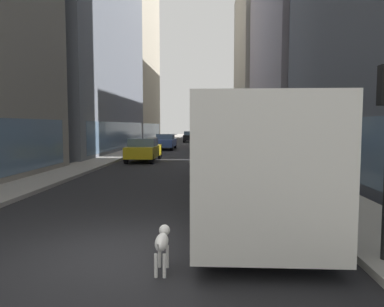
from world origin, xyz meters
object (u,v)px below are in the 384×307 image
pedestrian_in_coat (330,167)px  car_grey_wagon (218,138)px  box_truck (204,133)px  transit_bus (241,149)px  car_black_suv (190,137)px  dalmatian_dog (162,242)px  car_blue_hatchback (166,142)px  car_yellow_taxi (144,149)px  car_silver_sedan (206,137)px

pedestrian_in_coat → car_grey_wagon: bearing=95.7°
car_grey_wagon → box_truck: bearing=-100.2°
transit_bus → car_grey_wagon: transit_bus is taller
car_black_suv → dalmatian_dog: size_ratio=4.54×
car_black_suv → box_truck: box_truck is taller
car_black_suv → pedestrian_in_coat: pedestrian_in_coat is taller
car_black_suv → box_truck: 16.88m
car_blue_hatchback → dalmatian_dog: bearing=-83.0°
car_grey_wagon → box_truck: (-1.60, -8.89, 0.84)m
car_yellow_taxi → box_truck: bearing=72.0°
car_yellow_taxi → pedestrian_in_coat: size_ratio=2.57×
dalmatian_dog → pedestrian_in_coat: 8.59m
box_truck → dalmatian_dog: box_truck is taller
car_black_suv → dalmatian_dog: bearing=-87.3°
car_yellow_taxi → car_silver_sedan: 26.50m
car_blue_hatchback → pedestrian_in_coat: (8.89, -24.01, 0.19)m
car_grey_wagon → dalmatian_dog: car_grey_wagon is taller
car_grey_wagon → car_yellow_taxi: bearing=-104.8°
car_yellow_taxi → car_silver_sedan: bearing=81.3°
car_silver_sedan → box_truck: size_ratio=0.59×
dalmatian_dog → box_truck: bearing=89.7°
car_grey_wagon → box_truck: size_ratio=0.57×
car_black_suv → car_silver_sedan: (2.40, -2.81, -0.00)m
car_blue_hatchback → dalmatian_dog: size_ratio=4.79×
car_grey_wagon → car_blue_hatchback: 10.50m
car_grey_wagon → dalmatian_dog: size_ratio=4.41×
car_yellow_taxi → car_blue_hatchback: size_ratio=0.94×
car_yellow_taxi → car_blue_hatchback: (-0.00, 12.33, -0.00)m
dalmatian_dog → pedestrian_in_coat: bearing=53.8°
car_blue_hatchback → pedestrian_in_coat: 25.60m
car_silver_sedan → box_truck: box_truck is taller
car_yellow_taxi → pedestrian_in_coat: 14.68m
box_truck → car_blue_hatchback: bearing=179.9°
car_black_suv → car_blue_hatchback: size_ratio=0.95×
car_yellow_taxi → dalmatian_dog: 18.98m
car_grey_wagon → dalmatian_dog: 39.85m
transit_bus → dalmatian_dog: size_ratio=11.98×
transit_bus → car_silver_sedan: 39.60m
car_yellow_taxi → box_truck: size_ratio=0.58×
car_black_suv → car_blue_hatchback: (-1.60, -16.68, 0.00)m
car_silver_sedan → pedestrian_in_coat: 38.19m
car_yellow_taxi → box_truck: (4.00, 12.32, 0.84)m
car_black_suv → dalmatian_dog: car_black_suv is taller
transit_bus → car_yellow_taxi: 14.52m
car_grey_wagon → car_silver_sedan: 5.23m
car_black_suv → car_blue_hatchback: same height
transit_bus → car_silver_sedan: size_ratio=2.62×
car_grey_wagon → car_silver_sedan: size_ratio=0.97×
car_black_suv → car_silver_sedan: same height
car_grey_wagon → car_blue_hatchback: size_ratio=0.92×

